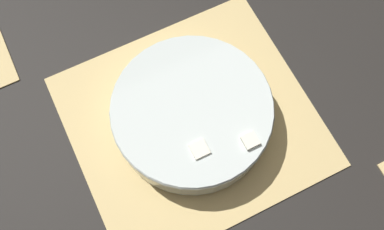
% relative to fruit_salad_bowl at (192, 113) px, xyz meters
% --- Properties ---
extents(ground_plane, '(6.00, 6.00, 0.00)m').
position_rel_fruit_salad_bowl_xyz_m(ground_plane, '(0.00, -0.00, -0.04)').
color(ground_plane, black).
extents(bamboo_mat_center, '(0.44, 0.41, 0.01)m').
position_rel_fruit_salad_bowl_xyz_m(bamboo_mat_center, '(0.00, -0.00, -0.04)').
color(bamboo_mat_center, '#D6B775').
rests_on(bamboo_mat_center, ground_plane).
extents(fruit_salad_bowl, '(0.29, 0.29, 0.08)m').
position_rel_fruit_salad_bowl_xyz_m(fruit_salad_bowl, '(0.00, 0.00, 0.00)').
color(fruit_salad_bowl, silver).
rests_on(fruit_salad_bowl, bamboo_mat_center).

